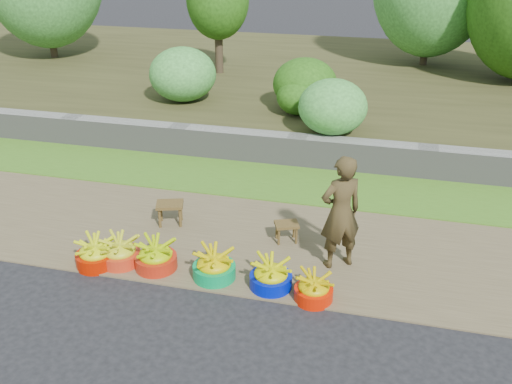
% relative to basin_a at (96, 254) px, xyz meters
% --- Properties ---
extents(ground_plane, '(120.00, 120.00, 0.00)m').
position_rel_basin_a_xyz_m(ground_plane, '(1.88, -0.21, -0.17)').
color(ground_plane, black).
rests_on(ground_plane, ground).
extents(dirt_shoulder, '(80.00, 2.50, 0.02)m').
position_rel_basin_a_xyz_m(dirt_shoulder, '(1.88, 1.04, -0.16)').
color(dirt_shoulder, brown).
rests_on(dirt_shoulder, ground).
extents(grass_verge, '(80.00, 1.50, 0.04)m').
position_rel_basin_a_xyz_m(grass_verge, '(1.88, 3.04, -0.15)').
color(grass_verge, '#42761D').
rests_on(grass_verge, ground).
extents(retaining_wall, '(80.00, 0.35, 0.55)m').
position_rel_basin_a_xyz_m(retaining_wall, '(1.88, 3.89, 0.10)').
color(retaining_wall, slate).
rests_on(retaining_wall, ground).
extents(earth_bank, '(80.00, 10.00, 0.50)m').
position_rel_basin_a_xyz_m(earth_bank, '(1.88, 8.79, 0.08)').
color(earth_bank, '#3B3A1C').
rests_on(earth_bank, ground).
extents(basin_a, '(0.51, 0.51, 0.38)m').
position_rel_basin_a_xyz_m(basin_a, '(0.00, 0.00, 0.00)').
color(basin_a, '#A61400').
rests_on(basin_a, ground).
extents(basin_b, '(0.51, 0.51, 0.38)m').
position_rel_basin_a_xyz_m(basin_b, '(0.28, 0.11, -0.00)').
color(basin_b, red).
rests_on(basin_b, ground).
extents(basin_c, '(0.53, 0.53, 0.39)m').
position_rel_basin_a_xyz_m(basin_c, '(0.77, 0.11, 0.01)').
color(basin_c, '#A91F0D').
rests_on(basin_c, ground).
extents(basin_d, '(0.53, 0.53, 0.39)m').
position_rel_basin_a_xyz_m(basin_d, '(1.55, 0.09, 0.01)').
color(basin_d, '#008B44').
rests_on(basin_d, ground).
extents(basin_e, '(0.51, 0.51, 0.38)m').
position_rel_basin_a_xyz_m(basin_e, '(2.26, 0.06, -0.00)').
color(basin_e, '#0010A8').
rests_on(basin_e, ground).
extents(basin_f, '(0.45, 0.45, 0.34)m').
position_rel_basin_a_xyz_m(basin_f, '(2.80, -0.05, -0.02)').
color(basin_f, red).
rests_on(basin_f, ground).
extents(stool_left, '(0.45, 0.39, 0.33)m').
position_rel_basin_a_xyz_m(stool_left, '(0.52, 1.23, 0.11)').
color(stool_left, '#4E3B1A').
rests_on(stool_left, dirt_shoulder).
extents(stool_right, '(0.38, 0.34, 0.28)m').
position_rel_basin_a_xyz_m(stool_right, '(2.23, 1.16, 0.07)').
color(stool_right, '#4E3B1A').
rests_on(stool_right, dirt_shoulder).
extents(vendor_woman, '(0.65, 0.60, 1.49)m').
position_rel_basin_a_xyz_m(vendor_woman, '(2.98, 0.75, 0.59)').
color(vendor_woman, black).
rests_on(vendor_woman, dirt_shoulder).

